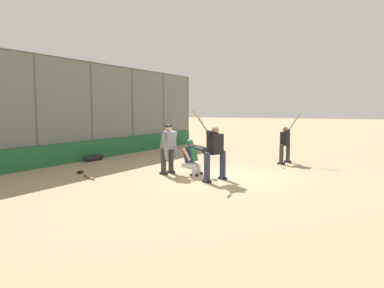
{
  "coord_description": "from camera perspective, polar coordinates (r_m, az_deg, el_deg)",
  "views": [
    {
      "loc": [
        10.88,
        4.77,
        2.18
      ],
      "look_at": [
        0.19,
        -1.0,
        1.05
      ],
      "focal_mm": 35.0,
      "sensor_mm": 36.0,
      "label": 1
    }
  ],
  "objects": [
    {
      "name": "ground_plane",
      "position": [
        12.08,
        4.63,
        -5.1
      ],
      "size": [
        160.0,
        160.0,
        0.0
      ],
      "primitive_type": "plane",
      "color": "tan"
    },
    {
      "name": "home_plate_marker",
      "position": [
        12.08,
        4.63,
        -5.07
      ],
      "size": [
        0.43,
        0.43,
        0.01
      ],
      "primitive_type": "cube",
      "color": "white",
      "rests_on": "ground_plane"
    },
    {
      "name": "backstop_fence",
      "position": [
        15.94,
        -18.64,
        5.14
      ],
      "size": [
        20.34,
        0.08,
        4.24
      ],
      "color": "#515651",
      "rests_on": "ground_plane"
    },
    {
      "name": "padding_wall",
      "position": [
        15.96,
        -18.2,
        -1.32
      ],
      "size": [
        19.86,
        0.18,
        0.82
      ],
      "primitive_type": "cube",
      "color": "#236638",
      "rests_on": "ground_plane"
    },
    {
      "name": "bleachers_beyond",
      "position": [
        18.87,
        -18.78,
        -0.44
      ],
      "size": [
        14.19,
        1.95,
        1.16
      ],
      "color": "slate",
      "rests_on": "ground_plane"
    },
    {
      "name": "batter_at_plate",
      "position": [
        11.35,
        3.5,
        -1.13
      ],
      "size": [
        0.91,
        0.81,
        2.19
      ],
      "rotation": [
        0.0,
        0.0,
        -0.26
      ],
      "color": "#2D334C",
      "rests_on": "ground_plane"
    },
    {
      "name": "catcher_behind_plate",
      "position": [
        12.4,
        0.0,
        -1.92
      ],
      "size": [
        0.64,
        0.75,
        1.19
      ],
      "rotation": [
        0.0,
        0.0,
        0.08
      ],
      "color": "silver",
      "rests_on": "ground_plane"
    },
    {
      "name": "umpire_home",
      "position": [
        12.59,
        -3.64,
        -0.56
      ],
      "size": [
        0.67,
        0.46,
        1.67
      ],
      "rotation": [
        0.0,
        0.0,
        -0.14
      ],
      "color": "#333333",
      "rests_on": "ground_plane"
    },
    {
      "name": "batter_on_deck",
      "position": [
        15.48,
        14.02,
        0.08
      ],
      "size": [
        0.93,
        0.75,
        2.12
      ],
      "rotation": [
        0.0,
        0.0,
        3.0
      ],
      "color": "#333333",
      "rests_on": "ground_plane"
    },
    {
      "name": "spare_bat_near_backstop",
      "position": [
        12.22,
        -15.27,
        -5.0
      ],
      "size": [
        0.41,
        0.79,
        0.07
      ],
      "rotation": [
        0.0,
        0.0,
        1.12
      ],
      "color": "black",
      "rests_on": "ground_plane"
    },
    {
      "name": "fielding_glove_on_dirt",
      "position": [
        13.33,
        -16.66,
        -4.11
      ],
      "size": [
        0.28,
        0.21,
        0.1
      ],
      "color": "black",
      "rests_on": "ground_plane"
    },
    {
      "name": "baseball_loose",
      "position": [
        14.21,
        13.77,
        -3.52
      ],
      "size": [
        0.07,
        0.07,
        0.07
      ],
      "primitive_type": "sphere",
      "color": "white",
      "rests_on": "ground_plane"
    },
    {
      "name": "equipment_bag_dugout_side",
      "position": [
        16.39,
        -14.71,
        -2.06
      ],
      "size": [
        1.07,
        0.25,
        0.25
      ],
      "color": "black",
      "rests_on": "ground_plane"
    }
  ]
}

